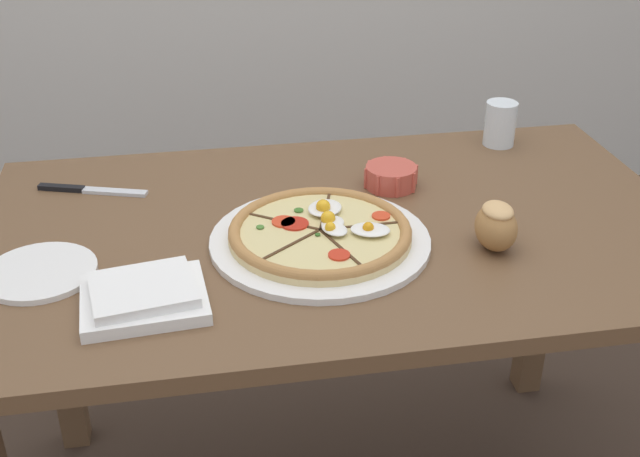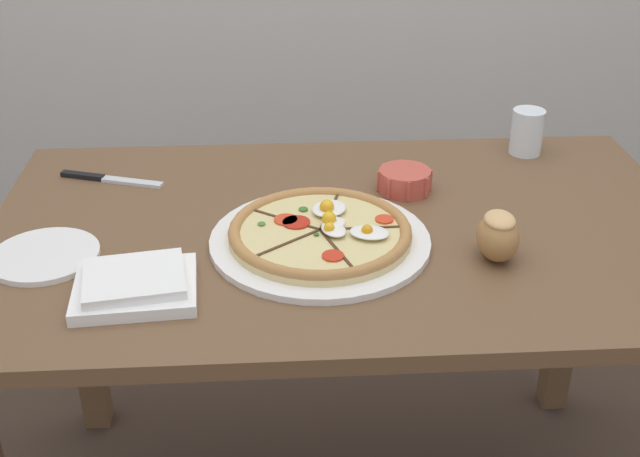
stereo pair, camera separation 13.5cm
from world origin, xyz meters
TOP-DOWN VIEW (x-y plane):
  - dining_table at (0.00, 0.00)m, footprint 1.27×0.76m
  - pizza at (-0.05, -0.06)m, footprint 0.38×0.38m
  - ramekin_bowl at (0.13, 0.13)m, footprint 0.11×0.11m
  - napkin_folded at (-0.34, -0.20)m, footprint 0.20×0.17m
  - bread_piece_near at (0.24, -0.13)m, footprint 0.07×0.09m
  - knife_main at (-0.45, 0.21)m, footprint 0.21×0.08m
  - water_glass at (0.41, 0.30)m, footprint 0.07×0.07m
  - side_saucer at (-0.50, -0.08)m, footprint 0.18×0.18m

SIDE VIEW (x-z plane):
  - dining_table at x=0.00m, z-range 0.26..0.98m
  - knife_main at x=-0.45m, z-range 0.73..0.74m
  - side_saucer at x=-0.50m, z-range 0.73..0.74m
  - napkin_folded at x=-0.34m, z-range 0.73..0.76m
  - pizza at x=-0.05m, z-range 0.72..0.77m
  - ramekin_bowl at x=0.13m, z-range 0.73..0.77m
  - water_glass at x=0.41m, z-range 0.72..0.82m
  - bread_piece_near at x=0.24m, z-range 0.73..0.81m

